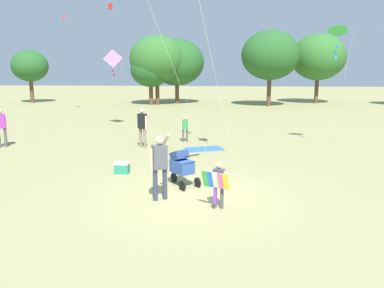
% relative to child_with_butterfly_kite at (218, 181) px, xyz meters
% --- Properties ---
extents(ground_plane, '(120.00, 120.00, 0.00)m').
position_rel_child_with_butterfly_kite_xyz_m(ground_plane, '(-0.71, 0.78, -0.67)').
color(ground_plane, '#938E5B').
extents(treeline_distant, '(37.61, 7.58, 6.39)m').
position_rel_child_with_butterfly_kite_xyz_m(treeline_distant, '(-0.10, 26.46, 3.23)').
color(treeline_distant, brown).
rests_on(treeline_distant, ground).
extents(child_with_butterfly_kite, '(0.67, 0.49, 1.12)m').
position_rel_child_with_butterfly_kite_xyz_m(child_with_butterfly_kite, '(0.00, 0.00, 0.00)').
color(child_with_butterfly_kite, '#4C4C51').
rests_on(child_with_butterfly_kite, ground).
extents(person_adult_flyer, '(0.53, 0.64, 1.72)m').
position_rel_child_with_butterfly_kite_xyz_m(person_adult_flyer, '(-1.47, 0.48, 0.32)').
color(person_adult_flyer, '#33384C').
rests_on(person_adult_flyer, ground).
extents(stroller, '(0.94, 1.01, 1.03)m').
position_rel_child_with_butterfly_kite_xyz_m(stroller, '(-1.06, 1.71, -0.06)').
color(stroller, black).
rests_on(stroller, ground).
extents(kite_orange_delta, '(0.91, 2.89, 4.93)m').
position_rel_child_with_butterfly_kite_xyz_m(kite_orange_delta, '(4.53, 7.46, 4.03)').
color(kite_orange_delta, green).
rests_on(kite_orange_delta, ground).
extents(kite_green_novelty, '(1.78, 2.95, 4.26)m').
position_rel_child_with_butterfly_kite_xyz_m(kite_green_novelty, '(-5.93, 12.09, 3.01)').
color(kite_green_novelty, pink).
rests_on(kite_green_novelty, ground).
extents(person_red_shirt, '(0.45, 0.39, 1.66)m').
position_rel_child_with_butterfly_kite_xyz_m(person_red_shirt, '(-3.26, 6.78, 0.31)').
color(person_red_shirt, '#7F705B').
rests_on(person_red_shirt, ground).
extents(person_sitting_far, '(0.45, 0.37, 1.63)m').
position_rel_child_with_butterfly_kite_xyz_m(person_sitting_far, '(-9.16, 6.41, 0.29)').
color(person_sitting_far, '#4C4C51').
rests_on(person_sitting_far, ground).
extents(person_couple_left, '(0.35, 0.23, 1.16)m').
position_rel_child_with_butterfly_kite_xyz_m(person_couple_left, '(-1.63, 8.23, 0.02)').
color(person_couple_left, '#4C4C51').
rests_on(person_couple_left, ground).
extents(picnic_blanket, '(1.77, 1.44, 0.02)m').
position_rel_child_with_butterfly_kite_xyz_m(picnic_blanket, '(-0.69, 6.72, -0.66)').
color(picnic_blanket, '#3366B2').
rests_on(picnic_blanket, ground).
extents(cooler_box, '(0.45, 0.33, 0.35)m').
position_rel_child_with_butterfly_kite_xyz_m(cooler_box, '(-3.09, 2.83, -0.49)').
color(cooler_box, '#288466').
rests_on(cooler_box, ground).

